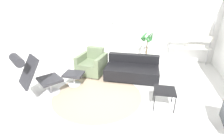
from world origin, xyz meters
name	(u,v)px	position (x,y,z in m)	size (l,w,h in m)	color
ground_plane	(106,92)	(0.00, 0.00, 0.00)	(12.00, 12.00, 0.00)	white
wall_back	(123,22)	(0.00, 2.76, 1.40)	(12.00, 0.09, 2.80)	white
round_rug	(97,95)	(-0.19, -0.21, 0.00)	(2.24, 2.24, 0.01)	tan
lounge_chair	(33,72)	(-1.61, -0.59, 0.68)	(1.04, 1.11, 1.15)	#BCBCC1
ottoman	(74,76)	(-0.98, 0.21, 0.27)	(0.52, 0.44, 0.36)	#BCBCC1
armchair_red	(92,65)	(-0.70, 1.05, 0.30)	(0.89, 0.93, 0.80)	silver
couch_low	(132,70)	(0.57, 1.00, 0.24)	(1.56, 0.93, 0.64)	black
side_table	(165,92)	(1.41, -0.37, 0.38)	(0.47, 0.47, 0.42)	black
potted_plant	(147,50)	(0.95, 2.10, 0.57)	(0.48, 0.54, 1.26)	brown
shelf_unit	(196,42)	(2.59, 2.43, 0.83)	(1.40, 0.28, 1.73)	#BCBCC1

